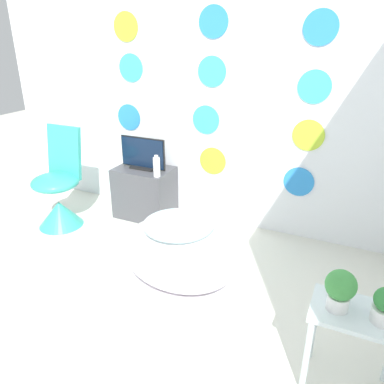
{
  "coord_description": "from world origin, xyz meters",
  "views": [
    {
      "loc": [
        1.24,
        -0.93,
        1.66
      ],
      "look_at": [
        0.33,
        1.0,
        0.75
      ],
      "focal_mm": 35.0,
      "sensor_mm": 36.0,
      "label": 1
    }
  ],
  "objects": [
    {
      "name": "side_table",
      "position": [
        1.36,
        0.64,
        0.37
      ],
      "size": [
        0.43,
        0.29,
        0.47
      ],
      "color": "silver",
      "rests_on": "ground_plane"
    },
    {
      "name": "rug",
      "position": [
        0.19,
        0.95,
        0.0
      ],
      "size": [
        1.05,
        0.89,
        0.01
      ],
      "color": "silver",
      "rests_on": "ground_plane"
    },
    {
      "name": "wall_back_dotted",
      "position": [
        0.0,
        2.11,
        1.3
      ],
      "size": [
        4.48,
        0.05,
        2.6
      ],
      "color": "white",
      "rests_on": "ground_plane"
    },
    {
      "name": "vase",
      "position": [
        -0.36,
        1.74,
        0.58
      ],
      "size": [
        0.06,
        0.06,
        0.2
      ],
      "color": "white",
      "rests_on": "tv_cabinet"
    },
    {
      "name": "tv",
      "position": [
        -0.58,
        1.87,
        0.62
      ],
      "size": [
        0.46,
        0.12,
        0.3
      ],
      "color": "black",
      "rests_on": "tv_cabinet"
    },
    {
      "name": "chair",
      "position": [
        -1.19,
        1.37,
        0.28
      ],
      "size": [
        0.42,
        0.42,
        0.91
      ],
      "color": "#38B2A3",
      "rests_on": "ground_plane"
    },
    {
      "name": "tv_cabinet",
      "position": [
        -0.58,
        1.87,
        0.24
      ],
      "size": [
        0.53,
        0.37,
        0.49
      ],
      "color": "#4C4C51",
      "rests_on": "ground_plane"
    },
    {
      "name": "potted_plant_left",
      "position": [
        1.26,
        0.63,
        0.58
      ],
      "size": [
        0.14,
        0.14,
        0.21
      ],
      "color": "white",
      "rests_on": "side_table"
    },
    {
      "name": "bathtub",
      "position": [
        0.22,
        1.04,
        0.25
      ],
      "size": [
        0.85,
        0.59,
        0.5
      ],
      "color": "white",
      "rests_on": "ground_plane"
    }
  ]
}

